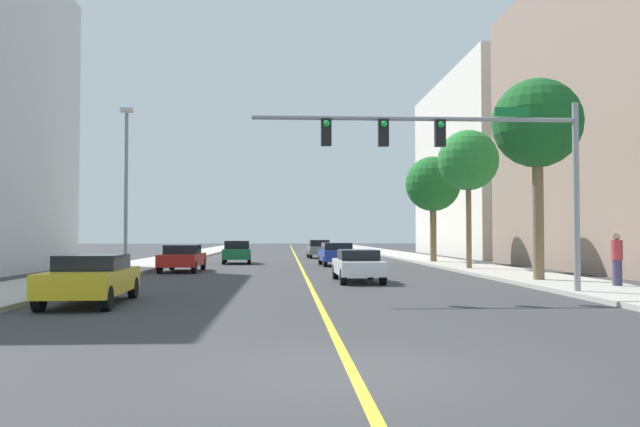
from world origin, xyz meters
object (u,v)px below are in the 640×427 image
Objects in this scene: street_lamp at (126,181)px; car_gray at (319,249)px; palm_near at (537,125)px; car_red at (183,258)px; traffic_signal_mast at (465,151)px; car_yellow at (91,278)px; car_white at (358,265)px; car_blue at (337,254)px; car_green at (237,252)px; palm_mid at (468,161)px; palm_far at (433,185)px; pedestrian at (617,259)px.

street_lamp is 25.30m from car_gray.
street_lamp reaches higher than car_gray.
palm_near is 18.64m from car_red.
car_yellow is (-10.94, -1.74, -3.82)m from traffic_signal_mast.
car_blue is at bearing 88.45° from car_white.
car_white is (8.29, -7.84, -0.03)m from car_red.
car_white is at bearing -21.98° from street_lamp.
car_red is 1.08× the size of car_blue.
car_green reaches higher than car_gray.
car_gray reaches higher than car_blue.
palm_mid is 1.63× the size of car_yellow.
car_red is 10.44m from car_blue.
car_white is (-6.81, -7.74, -5.16)m from palm_mid.
palm_near reaches higher than street_lamp.
car_blue is 23.59m from car_yellow.
palm_far is 1.57× the size of car_white.
palm_mid reaches higher than car_white.
car_green is at bearing -111.17° from pedestrian.
palm_far reaches higher than traffic_signal_mast.
pedestrian is (8.56, -4.37, 0.37)m from car_white.
palm_mid reaches higher than car_green.
palm_near reaches higher than traffic_signal_mast.
car_red is (2.05, 3.66, -3.69)m from street_lamp.
palm_mid is at bearing 73.62° from traffic_signal_mast.
car_blue is at bearing 42.47° from street_lamp.
car_blue is at bearing -113.23° from car_yellow.
palm_far is 1.73× the size of car_green.
car_yellow is at bearing -113.69° from car_blue.
traffic_signal_mast is 1.47× the size of palm_far.
traffic_signal_mast is 33.78m from car_gray.
street_lamp reaches higher than pedestrian.
street_lamp is 21.32m from palm_far.
street_lamp is 14.80m from car_blue.
pedestrian reaches higher than car_gray.
car_blue is 13.86m from car_white.
street_lamp is 13.02m from car_yellow.
traffic_signal_mast is 25.54m from car_green.
car_yellow is (-15.10, -15.87, -5.13)m from palm_mid.
traffic_signal_mast is at bearing -173.02° from car_yellow.
car_yellow is at bearing -133.57° from palm_mid.
palm_mid is (4.15, 14.13, 1.31)m from traffic_signal_mast.
car_blue is at bearing 96.82° from traffic_signal_mast.
palm_far is 1.56× the size of car_red.
street_lamp is 17.58m from palm_mid.
palm_near is at bearing -17.03° from street_lamp.
car_blue is (-6.71, -2.77, -4.53)m from palm_far.
car_red is at bearing 127.57° from traffic_signal_mast.
car_white is 11.62m from car_yellow.
car_white is at bearing -131.35° from palm_mid.
car_blue is at bearing 114.45° from palm_near.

